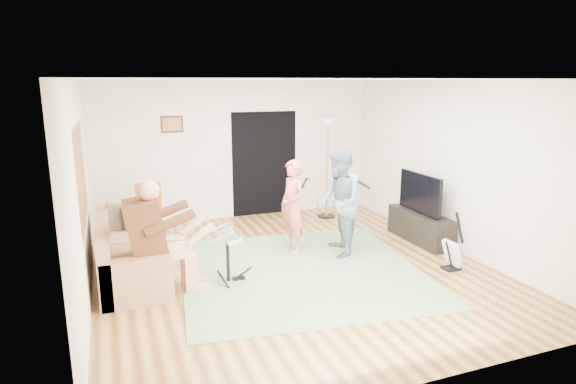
% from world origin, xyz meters
% --- Properties ---
extents(floor, '(6.00, 6.00, 0.00)m').
position_xyz_m(floor, '(0.00, 0.00, 0.00)').
color(floor, brown).
rests_on(floor, ground).
extents(walls, '(5.50, 6.00, 2.70)m').
position_xyz_m(walls, '(0.00, 0.00, 1.35)').
color(walls, '#EFE6CF').
rests_on(walls, floor).
extents(ceiling, '(6.00, 6.00, 0.00)m').
position_xyz_m(ceiling, '(0.00, 0.00, 2.70)').
color(ceiling, white).
rests_on(ceiling, walls).
extents(window_blinds, '(0.00, 2.05, 2.05)m').
position_xyz_m(window_blinds, '(-2.74, 0.20, 1.55)').
color(window_blinds, brown).
rests_on(window_blinds, walls).
extents(doorway, '(2.10, 0.00, 2.10)m').
position_xyz_m(doorway, '(0.55, 2.99, 1.05)').
color(doorway, black).
rests_on(doorway, walls).
extents(picture_frame, '(0.42, 0.03, 0.32)m').
position_xyz_m(picture_frame, '(-1.25, 2.99, 1.90)').
color(picture_frame, '#3F2314').
rests_on(picture_frame, walls).
extents(area_rug, '(3.75, 3.75, 0.02)m').
position_xyz_m(area_rug, '(0.07, -0.16, 0.01)').
color(area_rug, '#5B7F4D').
rests_on(area_rug, floor).
extents(sofa, '(0.87, 2.11, 0.85)m').
position_xyz_m(sofa, '(-2.29, 0.51, 0.28)').
color(sofa, '#9D6E4E').
rests_on(sofa, floor).
extents(drummer, '(0.97, 0.54, 1.49)m').
position_xyz_m(drummer, '(-1.85, -0.14, 0.58)').
color(drummer, '#562C18').
rests_on(drummer, sofa).
extents(drum_kit, '(0.39, 0.70, 0.72)m').
position_xyz_m(drum_kit, '(-1.00, -0.14, 0.31)').
color(drum_kit, black).
rests_on(drum_kit, floor).
extents(singer, '(0.44, 0.59, 1.49)m').
position_xyz_m(singer, '(0.26, 0.67, 0.75)').
color(singer, '#D9625E').
rests_on(singer, floor).
extents(microphone, '(0.06, 0.06, 0.24)m').
position_xyz_m(microphone, '(0.46, 0.67, 1.11)').
color(microphone, black).
rests_on(microphone, singer).
extents(guitarist, '(0.84, 0.97, 1.70)m').
position_xyz_m(guitarist, '(0.88, 0.28, 0.85)').
color(guitarist, slate).
rests_on(guitarist, floor).
extents(guitar_held, '(0.23, 0.61, 0.26)m').
position_xyz_m(guitar_held, '(1.08, 0.28, 1.15)').
color(guitar_held, white).
rests_on(guitar_held, guitarist).
extents(guitar_spare, '(0.31, 0.28, 0.87)m').
position_xyz_m(guitar_spare, '(2.15, -0.86, 0.25)').
color(guitar_spare, black).
rests_on(guitar_spare, floor).
extents(torchiere_lamp, '(0.35, 0.35, 1.96)m').
position_xyz_m(torchiere_lamp, '(1.64, 2.33, 1.34)').
color(torchiere_lamp, black).
rests_on(torchiere_lamp, floor).
extents(dining_chair, '(0.49, 0.51, 1.03)m').
position_xyz_m(dining_chair, '(-1.86, 1.80, 0.37)').
color(dining_chair, '#CFBA87').
rests_on(dining_chair, floor).
extents(tv_cabinet, '(0.40, 1.40, 0.50)m').
position_xyz_m(tv_cabinet, '(2.50, 0.39, 0.25)').
color(tv_cabinet, black).
rests_on(tv_cabinet, floor).
extents(television, '(0.06, 1.08, 0.66)m').
position_xyz_m(television, '(2.45, 0.39, 0.85)').
color(television, black).
rests_on(television, tv_cabinet).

